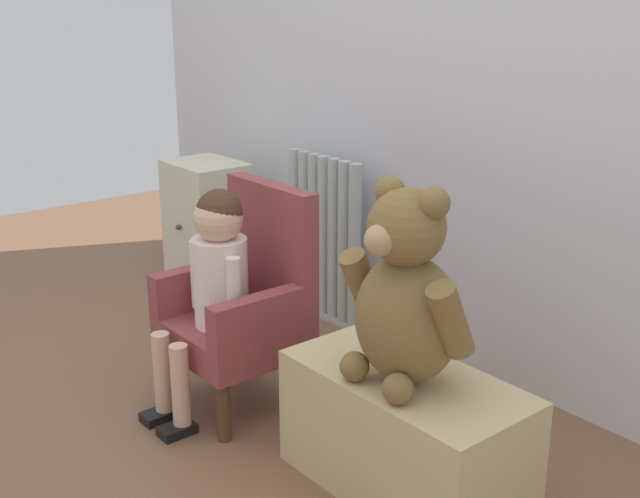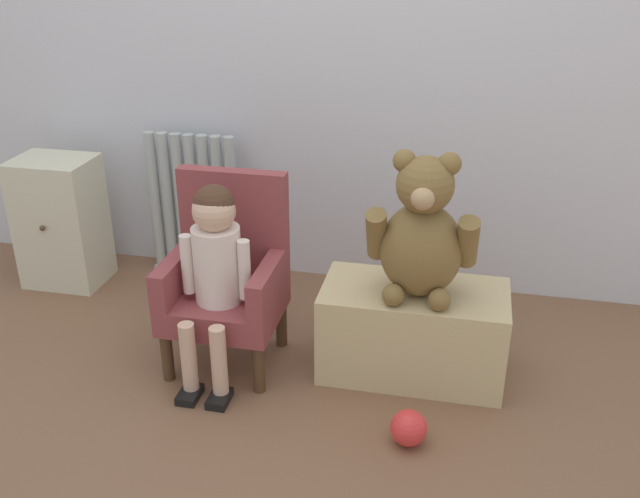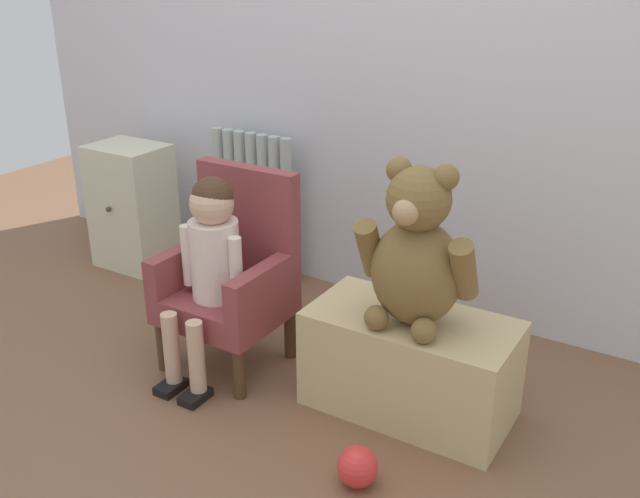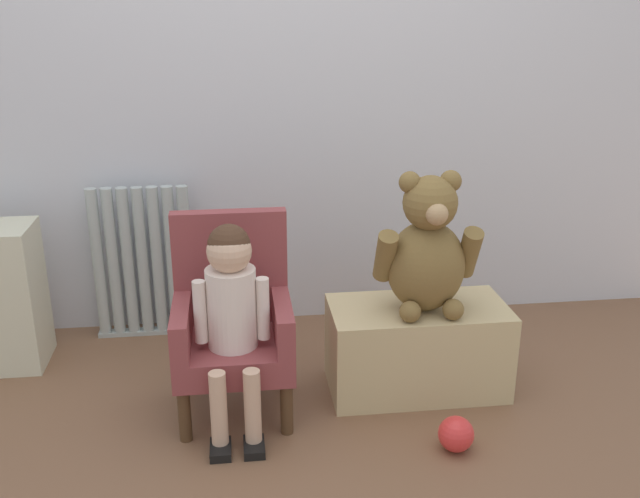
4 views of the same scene
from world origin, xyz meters
name	(u,v)px [view 3 (image 3 of 4)]	position (x,y,z in m)	size (l,w,h in m)	color
ground_plane	(201,440)	(0.00, 0.00, 0.00)	(6.00, 6.00, 0.00)	brown
back_wall	(389,9)	(0.00, 1.22, 1.20)	(3.80, 0.05, 2.40)	silver
radiator	(253,206)	(-0.59, 1.09, 0.33)	(0.43, 0.05, 0.67)	#ABB7B4
small_dresser	(133,206)	(-1.14, 0.89, 0.29)	(0.34, 0.29, 0.59)	beige
child_armchair	(232,275)	(-0.21, 0.45, 0.34)	(0.41, 0.37, 0.71)	brown
child_figure	(210,251)	(-0.21, 0.34, 0.47)	(0.25, 0.35, 0.72)	silver
low_bench	(410,364)	(0.48, 0.49, 0.17)	(0.66, 0.34, 0.34)	tan
large_teddy_bear	(416,255)	(0.49, 0.46, 0.57)	(0.38, 0.26, 0.52)	brown
toy_ball	(358,467)	(0.51, 0.08, 0.06)	(0.12, 0.12, 0.12)	red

